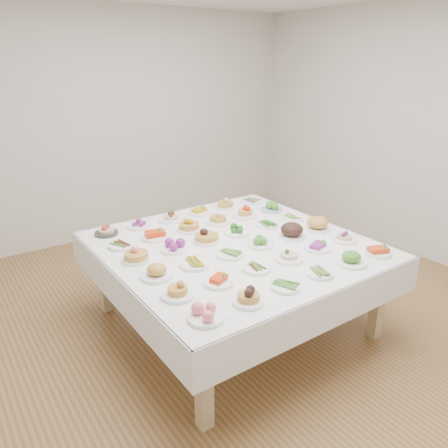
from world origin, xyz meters
TOP-DOWN VIEW (x-y plane):
  - room_envelope at (0.00, 0.00)m, footprint 5.02×5.02m
  - display_table at (-0.12, -0.13)m, footprint 2.06×2.06m
  - dish_0 at (-0.92, -0.93)m, footprint 0.22×0.22m
  - dish_1 at (-0.60, -0.93)m, footprint 0.20×0.20m
  - dish_2 at (-0.28, -0.92)m, footprint 0.20×0.20m
  - dish_3 at (0.04, -0.92)m, footprint 0.20×0.20m
  - dish_4 at (0.36, -0.93)m, footprint 0.23×0.23m
  - dish_5 at (0.67, -0.93)m, footprint 0.20×0.20m
  - dish_6 at (-0.92, -0.60)m, footprint 0.22×0.22m
  - dish_7 at (-0.61, -0.62)m, footprint 0.21×0.21m
  - dish_8 at (-0.27, -0.60)m, footprint 0.21×0.21m
  - dish_9 at (0.03, -0.61)m, footprint 0.22×0.22m
  - dish_10 at (0.36, -0.60)m, footprint 0.20×0.20m
  - dish_11 at (0.67, -0.60)m, footprint 0.21×0.21m
  - dish_12 at (-0.91, -0.29)m, footprint 0.22×0.22m
  - dish_13 at (-0.60, -0.28)m, footprint 0.23×0.22m
  - dish_14 at (-0.28, -0.30)m, footprint 0.22×0.22m
  - dish_15 at (0.03, -0.28)m, footprint 0.21×0.21m
  - dish_16 at (0.36, -0.29)m, footprint 0.23×0.23m
  - dish_17 at (0.67, -0.29)m, footprint 0.22×0.22m
  - dish_18 at (-0.92, 0.04)m, footprint 0.22×0.21m
  - dish_19 at (-0.60, 0.04)m, footprint 0.21×0.21m
  - dish_20 at (-0.29, 0.04)m, footprint 0.22×0.22m
  - dish_21 at (0.03, 0.04)m, footprint 0.22×0.22m
  - dish_22 at (0.36, 0.03)m, footprint 0.20×0.20m
  - dish_23 at (0.68, 0.04)m, footprint 0.21×0.21m
  - dish_24 at (-0.92, 0.35)m, footprint 0.20×0.20m
  - dish_25 at (-0.61, 0.35)m, footprint 0.22×0.22m
  - dish_26 at (-0.28, 0.34)m, footprint 0.21×0.21m
  - dish_27 at (0.04, 0.36)m, footprint 0.22×0.22m
  - dish_28 at (0.35, 0.35)m, footprint 0.23×0.23m
  - dish_29 at (0.68, 0.34)m, footprint 0.22×0.22m
  - dish_30 at (-0.91, 0.68)m, footprint 0.20×0.20m
  - dish_31 at (-0.60, 0.67)m, footprint 0.21×0.21m
  - dish_32 at (-0.28, 0.66)m, footprint 0.22×0.22m
  - dish_33 at (0.04, 0.68)m, footprint 0.21×0.21m
  - dish_34 at (0.35, 0.67)m, footprint 0.20×0.20m
  - dish_35 at (0.68, 0.67)m, footprint 0.20×0.20m

SIDE VIEW (x-z plane):
  - display_table at x=-0.12m, z-range 0.31..1.06m
  - dish_8 at x=-0.27m, z-range 0.74..0.79m
  - dish_35 at x=0.68m, z-range 0.74..0.79m
  - dish_23 at x=0.68m, z-range 0.75..0.79m
  - dish_22 at x=0.36m, z-range 0.75..0.79m
  - dish_24 at x=-0.92m, z-range 0.75..0.79m
  - dish_3 at x=0.04m, z-range 0.75..0.79m
  - dish_2 at x=-0.28m, z-range 0.75..0.80m
  - dish_14 at x=-0.28m, z-range 0.75..0.80m
  - dish_13 at x=-0.60m, z-range 0.75..0.80m
  - dish_7 at x=-0.61m, z-range 0.74..0.82m
  - dish_31 at x=-0.60m, z-range 0.74..0.83m
  - dish_21 at x=0.03m, z-range 0.74..0.83m
  - dish_33 at x=0.04m, z-range 0.74..0.83m
  - dish_10 at x=0.36m, z-range 0.74..0.83m
  - dish_5 at x=0.67m, z-range 0.74..0.83m
  - dish_15 at x=0.03m, z-range 0.74..0.84m
  - dish_29 at x=0.68m, z-range 0.74..0.84m
  - dish_19 at x=-0.60m, z-range 0.74..0.84m
  - dish_25 at x=-0.61m, z-range 0.74..0.84m
  - dish_11 at x=0.67m, z-range 0.74..0.85m
  - dish_6 at x=-0.92m, z-range 0.74..0.86m
  - dish_30 at x=-0.91m, z-range 0.74..0.85m
  - dish_0 at x=-0.92m, z-range 0.75..0.85m
  - dish_34 at x=0.35m, z-range 0.74..0.86m
  - dish_1 at x=-0.60m, z-range 0.74..0.86m
  - dish_32 at x=-0.28m, z-range 0.74..0.86m
  - dish_4 at x=0.36m, z-range 0.74..0.86m
  - dish_12 at x=-0.91m, z-range 0.74..0.87m
  - dish_9 at x=0.03m, z-range 0.75..0.87m
  - dish_28 at x=0.35m, z-range 0.74..0.87m
  - dish_18 at x=-0.92m, z-range 0.75..0.87m
  - dish_17 at x=0.67m, z-range 0.75..0.87m
  - dish_26 at x=-0.28m, z-range 0.75..0.88m
  - dish_16 at x=0.36m, z-range 0.75..0.88m
  - dish_27 at x=0.04m, z-range 0.75..0.88m
  - dish_20 at x=-0.29m, z-range 0.75..0.89m
  - room_envelope at x=0.00m, z-range 0.43..3.24m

